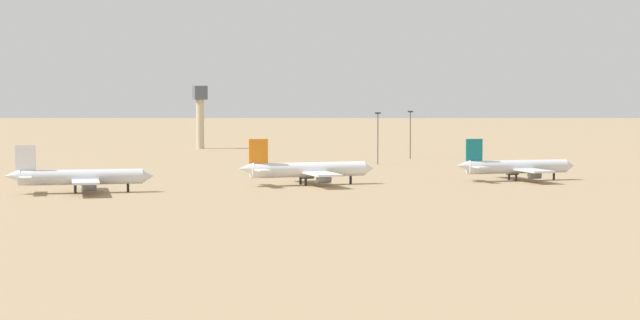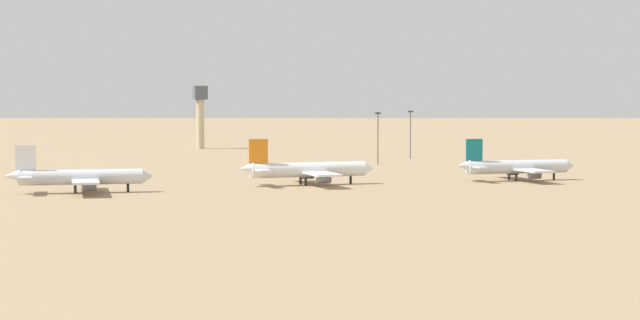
% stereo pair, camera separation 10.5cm
% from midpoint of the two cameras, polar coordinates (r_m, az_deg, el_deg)
% --- Properties ---
extents(ground, '(4000.00, 4000.00, 0.00)m').
position_cam_midpoint_polar(ground, '(275.08, 0.19, -1.40)').
color(ground, '#9E8460').
extents(ridge_west, '(302.10, 294.38, 102.27)m').
position_cam_midpoint_polar(ridge_west, '(1461.49, -14.44, 4.39)').
color(ridge_west, slate).
rests_on(ridge_west, ground).
extents(ridge_center, '(312.36, 246.14, 69.84)m').
position_cam_midpoint_polar(ridge_center, '(1474.90, 3.28, 3.85)').
color(ridge_center, slate).
rests_on(ridge_center, ground).
extents(parked_jet_white_1, '(33.23, 28.08, 10.97)m').
position_cam_midpoint_polar(parked_jet_white_1, '(267.17, -11.75, -0.84)').
color(parked_jet_white_1, silver).
rests_on(parked_jet_white_1, ground).
extents(parked_jet_orange_2, '(34.71, 29.00, 11.51)m').
position_cam_midpoint_polar(parked_jet_orange_2, '(283.74, -0.63, -0.49)').
color(parked_jet_orange_2, white).
rests_on(parked_jet_orange_2, ground).
extents(parked_jet_teal_3, '(33.06, 27.72, 10.93)m').
position_cam_midpoint_polar(parked_jet_teal_3, '(301.79, 9.64, -0.34)').
color(parked_jet_teal_3, silver).
rests_on(parked_jet_teal_3, ground).
extents(control_tower, '(5.20, 5.20, 25.27)m').
position_cam_midpoint_polar(control_tower, '(468.28, -5.91, 2.43)').
color(control_tower, '#C6B793').
rests_on(control_tower, ground).
extents(light_pole_west, '(1.80, 0.50, 16.43)m').
position_cam_midpoint_polar(light_pole_west, '(364.51, 2.88, 1.26)').
color(light_pole_west, '#59595E').
rests_on(light_pole_west, ground).
extents(light_pole_mid, '(1.80, 0.50, 16.38)m').
position_cam_midpoint_polar(light_pole_mid, '(396.10, 4.48, 1.42)').
color(light_pole_mid, '#59595E').
rests_on(light_pole_mid, ground).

